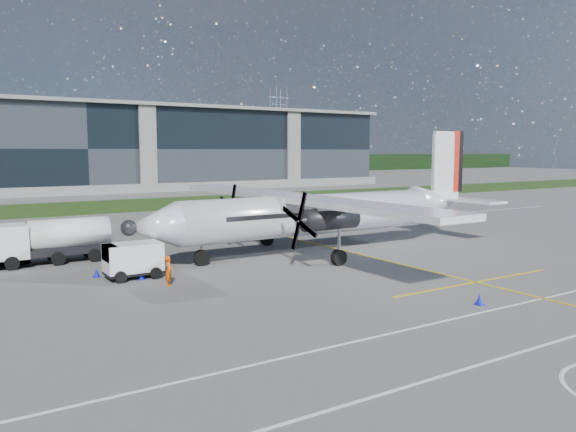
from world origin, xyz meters
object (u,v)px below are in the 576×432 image
(safety_cone_nose_port, at_px, (141,275))
(safety_cone_nose_stbd, at_px, (125,263))
(baggage_tug, at_px, (133,261))
(ground_crew_person, at_px, (169,269))
(pylon_east, at_px, (278,130))
(safety_cone_stbdwing, at_px, (207,227))
(safety_cone_portwing, at_px, (480,299))
(safety_cone_fwd, at_px, (96,273))
(fuel_tanker_truck, at_px, (43,242))
(turboprop_aircraft, at_px, (324,190))

(safety_cone_nose_port, bearing_deg, safety_cone_nose_stbd, 87.24)
(safety_cone_nose_port, distance_m, safety_cone_nose_stbd, 3.70)
(baggage_tug, height_order, ground_crew_person, baggage_tug)
(pylon_east, relative_size, ground_crew_person, 16.20)
(safety_cone_stbdwing, bearing_deg, safety_cone_portwing, -89.37)
(ground_crew_person, distance_m, safety_cone_fwd, 5.03)
(safety_cone_fwd, bearing_deg, safety_cone_nose_stbd, 40.33)
(safety_cone_fwd, bearing_deg, fuel_tanker_truck, 108.01)
(safety_cone_fwd, relative_size, safety_cone_nose_port, 1.00)
(safety_cone_nose_stbd, distance_m, safety_cone_portwing, 20.64)
(fuel_tanker_truck, relative_size, safety_cone_fwd, 14.89)
(ground_crew_person, bearing_deg, safety_cone_portwing, -107.86)
(pylon_east, distance_m, fuel_tanker_truck, 171.57)
(ground_crew_person, height_order, safety_cone_nose_stbd, ground_crew_person)
(baggage_tug, bearing_deg, safety_cone_nose_stbd, 82.25)
(turboprop_aircraft, bearing_deg, ground_crew_person, -162.79)
(baggage_tug, xyz_separation_m, safety_cone_stbdwing, (11.56, 15.95, -0.73))
(fuel_tanker_truck, xyz_separation_m, safety_cone_portwing, (15.48, -21.05, -1.15))
(baggage_tug, distance_m, safety_cone_nose_port, 0.98)
(baggage_tug, relative_size, ground_crew_person, 1.76)
(fuel_tanker_truck, distance_m, safety_cone_stbdwing, 17.64)
(ground_crew_person, relative_size, safety_cone_portwing, 3.70)
(baggage_tug, xyz_separation_m, safety_cone_portwing, (11.89, -14.07, -0.73))
(pylon_east, xyz_separation_m, safety_cone_portwing, (-85.50, -159.09, -14.75))
(safety_cone_nose_port, height_order, safety_cone_portwing, same)
(turboprop_aircraft, xyz_separation_m, safety_cone_nose_stbd, (-13.54, 1.99, -4.12))
(turboprop_aircraft, distance_m, safety_cone_nose_stbd, 14.29)
(safety_cone_nose_stbd, bearing_deg, safety_cone_nose_port, -92.76)
(ground_crew_person, distance_m, safety_cone_nose_stbd, 6.07)
(turboprop_aircraft, relative_size, safety_cone_nose_stbd, 58.21)
(fuel_tanker_truck, height_order, baggage_tug, fuel_tanker_truck)
(baggage_tug, xyz_separation_m, safety_cone_nose_stbd, (0.42, 3.10, -0.73))
(baggage_tug, height_order, safety_cone_fwd, baggage_tug)
(turboprop_aircraft, height_order, safety_cone_fwd, turboprop_aircraft)
(safety_cone_stbdwing, bearing_deg, fuel_tanker_truck, -149.39)
(safety_cone_nose_port, bearing_deg, ground_crew_person, -71.76)
(safety_cone_fwd, distance_m, safety_cone_stbdwing, 19.80)
(pylon_east, distance_m, turboprop_aircraft, 166.69)
(turboprop_aircraft, height_order, baggage_tug, turboprop_aircraft)
(ground_crew_person, bearing_deg, safety_cone_nose_port, 46.09)
(safety_cone_nose_stbd, bearing_deg, safety_cone_stbdwing, 49.08)
(baggage_tug, height_order, safety_cone_stbdwing, baggage_tug)
(baggage_tug, bearing_deg, ground_crew_person, -70.95)
(fuel_tanker_truck, height_order, safety_cone_nose_stbd, fuel_tanker_truck)
(pylon_east, bearing_deg, safety_cone_nose_port, -123.71)
(ground_crew_person, distance_m, safety_cone_portwing, 15.61)
(pylon_east, relative_size, safety_cone_stbdwing, 60.00)
(fuel_tanker_truck, height_order, safety_cone_fwd, fuel_tanker_truck)
(baggage_tug, xyz_separation_m, safety_cone_nose_port, (0.24, -0.60, -0.73))
(baggage_tug, bearing_deg, safety_cone_fwd, 143.71)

